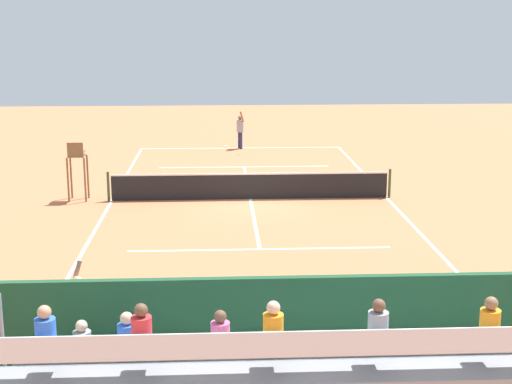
# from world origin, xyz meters

# --- Properties ---
(ground_plane) EXTENTS (60.00, 60.00, 0.00)m
(ground_plane) POSITION_xyz_m (0.00, 0.00, 0.00)
(ground_plane) COLOR #CC7047
(court_line_markings) EXTENTS (10.10, 22.20, 0.01)m
(court_line_markings) POSITION_xyz_m (0.00, -0.04, 0.00)
(court_line_markings) COLOR white
(court_line_markings) RESTS_ON ground
(tennis_net) EXTENTS (10.30, 0.10, 1.07)m
(tennis_net) POSITION_xyz_m (0.00, 0.00, 0.50)
(tennis_net) COLOR black
(tennis_net) RESTS_ON ground
(backdrop_wall) EXTENTS (18.00, 0.16, 2.00)m
(backdrop_wall) POSITION_xyz_m (0.00, 14.00, 1.00)
(backdrop_wall) COLOR #1E4C2D
(backdrop_wall) RESTS_ON ground
(bleacher_stand) EXTENTS (9.06, 2.40, 2.48)m
(bleacher_stand) POSITION_xyz_m (0.13, 15.42, 1.00)
(bleacher_stand) COLOR gray
(bleacher_stand) RESTS_ON ground
(umpire_chair) EXTENTS (0.67, 0.67, 2.14)m
(umpire_chair) POSITION_xyz_m (6.20, -0.15, 1.31)
(umpire_chair) COLOR brown
(umpire_chair) RESTS_ON ground
(courtside_bench) EXTENTS (1.80, 0.40, 0.93)m
(courtside_bench) POSITION_xyz_m (-2.19, 13.27, 0.56)
(courtside_bench) COLOR #234C2D
(courtside_bench) RESTS_ON ground
(equipment_bag) EXTENTS (0.90, 0.36, 0.36)m
(equipment_bag) POSITION_xyz_m (-0.19, 13.40, 0.18)
(equipment_bag) COLOR #B22D2D
(equipment_bag) RESTS_ON ground
(tennis_player) EXTENTS (0.47, 0.55, 1.93)m
(tennis_player) POSITION_xyz_m (0.03, -10.81, 1.02)
(tennis_player) COLOR navy
(tennis_player) RESTS_ON ground
(tennis_racket) EXTENTS (0.31, 0.56, 0.03)m
(tennis_racket) POSITION_xyz_m (0.74, -11.49, 0.01)
(tennis_racket) COLOR black
(tennis_racket) RESTS_ON ground
(tennis_ball_near) EXTENTS (0.07, 0.07, 0.07)m
(tennis_ball_near) POSITION_xyz_m (0.17, -8.99, 0.03)
(tennis_ball_near) COLOR #CCDB33
(tennis_ball_near) RESTS_ON ground
(line_judge) EXTENTS (0.43, 0.55, 1.93)m
(line_judge) POSITION_xyz_m (3.85, 12.84, 1.02)
(line_judge) COLOR #232328
(line_judge) RESTS_ON ground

